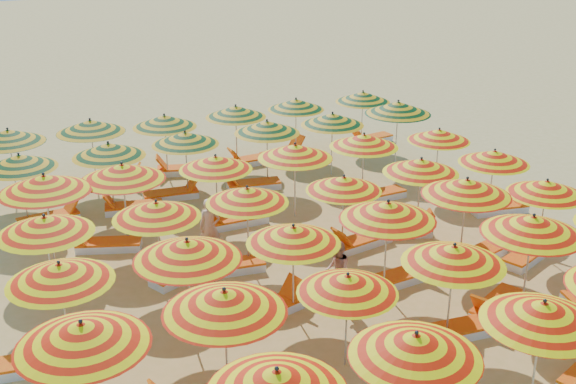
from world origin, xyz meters
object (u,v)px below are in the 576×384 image
at_px(lounger_20, 107,244).
at_px(umbrella_41, 363,97).
at_px(umbrella_13, 187,250).
at_px(umbrella_9, 454,255).
at_px(umbrella_12, 60,273).
at_px(umbrella_16, 467,187).
at_px(beachgoer_a, 210,227).
at_px(lounger_13, 478,255).
at_px(lounger_16, 229,267).
at_px(umbrella_25, 122,172).
at_px(umbrella_21, 344,184).
at_px(lounger_25, 172,194).
at_px(umbrella_36, 8,136).
at_px(umbrella_15, 388,211).
at_px(umbrella_29, 439,135).
at_px(umbrella_14, 293,235).
at_px(umbrella_38, 164,121).
at_px(umbrella_24, 44,184).
at_px(umbrella_32, 185,138).
at_px(umbrella_31, 109,150).
at_px(lounger_15, 184,272).
at_px(umbrella_23, 494,157).
at_px(lounger_18, 402,230).
at_px(umbrella_2, 416,346).
at_px(lounger_19, 500,207).
at_px(umbrella_37, 90,126).
at_px(umbrella_17, 547,188).
at_px(lounger_8, 496,305).
at_px(umbrella_7, 224,301).
at_px(umbrella_39, 236,112).
at_px(lounger_29, 252,160).
at_px(umbrella_40, 296,104).
at_px(umbrella_3, 543,313).
at_px(umbrella_8, 348,284).
at_px(lounger_12, 400,277).
at_px(umbrella_33, 267,127).
at_px(umbrella_18, 45,225).
at_px(lounger_30, 283,152).
at_px(beachgoer_b, 337,271).
at_px(umbrella_34, 332,119).
at_px(umbrella_20, 247,195).
at_px(umbrella_19, 156,210).
at_px(umbrella_10, 533,225).
at_px(lounger_21, 236,220).
at_px(lounger_11, 270,309).
at_px(umbrella_1, 277,382).
at_px(lounger_10, 46,361).
at_px(lounger_22, 378,195).
at_px(lounger_27, 116,181).
at_px(lounger_28, 181,170).
at_px(umbrella_28, 364,141).
at_px(lounger_31, 370,139).
at_px(lounger_24, 132,207).
at_px(lounger_26, 252,184).
at_px(umbrella_26, 216,163).

bearing_deg(lounger_20, umbrella_41, -135.45).
bearing_deg(umbrella_13, umbrella_9, -25.09).
xyz_separation_m(umbrella_12, umbrella_16, (9.82, 0.07, 0.13)).
bearing_deg(beachgoer_a, lounger_13, -5.92).
bearing_deg(lounger_16, umbrella_16, 167.87).
height_order(umbrella_25, beachgoer_a, umbrella_25).
xyz_separation_m(umbrella_21, lounger_25, (-3.13, 5.34, -1.71)).
relative_size(umbrella_25, umbrella_36, 0.98).
height_order(umbrella_15, umbrella_29, umbrella_15).
relative_size(umbrella_14, umbrella_38, 1.07).
distance_m(umbrella_24, umbrella_41, 13.07).
relative_size(umbrella_32, lounger_20, 1.35).
height_order(umbrella_25, umbrella_31, umbrella_25).
bearing_deg(lounger_15, umbrella_23, -25.05).
xyz_separation_m(umbrella_32, lounger_18, (4.57, -5.24, -1.78)).
bearing_deg(beachgoer_a, lounger_25, 109.84).
bearing_deg(umbrella_2, lounger_19, 41.79).
height_order(umbrella_25, umbrella_37, umbrella_25).
height_order(umbrella_24, umbrella_25, umbrella_24).
height_order(umbrella_16, umbrella_17, umbrella_16).
bearing_deg(lounger_8, umbrella_29, -140.07).
distance_m(umbrella_7, umbrella_36, 12.37).
distance_m(umbrella_39, umbrella_41, 5.11).
bearing_deg(umbrella_14, lounger_29, 73.03).
bearing_deg(umbrella_40, umbrella_3, -98.99).
xyz_separation_m(umbrella_8, umbrella_25, (-2.63, 7.34, 0.25)).
xyz_separation_m(umbrella_12, lounger_12, (7.83, -0.17, -1.81)).
distance_m(umbrella_33, umbrella_41, 5.40).
relative_size(umbrella_18, lounger_18, 1.49).
xyz_separation_m(lounger_30, beachgoer_b, (-3.16, -9.88, 0.58)).
xyz_separation_m(umbrella_7, umbrella_34, (7.44, 9.82, -0.14)).
xyz_separation_m(umbrella_14, lounger_29, (2.95, 9.67, -1.79)).
relative_size(umbrella_18, umbrella_20, 1.01).
xyz_separation_m(umbrella_8, lounger_16, (-0.73, 4.68, -1.70)).
bearing_deg(umbrella_19, umbrella_32, 65.78).
xyz_separation_m(umbrella_3, umbrella_19, (-4.83, 7.42, -0.07)).
bearing_deg(umbrella_10, umbrella_29, 69.56).
distance_m(umbrella_12, lounger_21, 7.41).
bearing_deg(lounger_11, umbrella_1, -126.87).
height_order(lounger_10, lounger_22, same).
relative_size(umbrella_19, lounger_25, 1.38).
height_order(umbrella_9, umbrella_39, umbrella_9).
distance_m(lounger_27, lounger_28, 2.27).
height_order(umbrella_36, umbrella_40, umbrella_36).
bearing_deg(umbrella_28, umbrella_1, -126.61).
bearing_deg(lounger_31, umbrella_10, 67.70).
xyz_separation_m(umbrella_33, lounger_24, (-4.59, -0.37, -1.82)).
bearing_deg(umbrella_17, lounger_26, 124.09).
height_order(umbrella_2, umbrella_10, umbrella_10).
xyz_separation_m(umbrella_26, lounger_20, (-3.21, -0.19, -1.77)).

